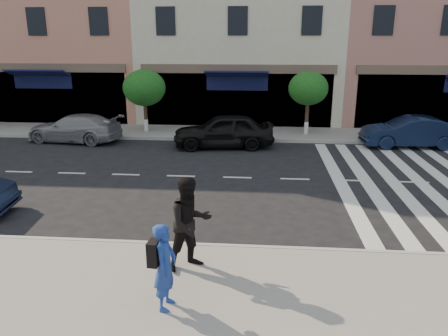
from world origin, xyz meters
TOP-DOWN VIEW (x-y plane):
  - ground at (0.00, 0.00)m, footprint 120.00×120.00m
  - sidewalk_near at (0.00, -3.75)m, footprint 60.00×4.50m
  - sidewalk_far at (0.00, 11.00)m, footprint 60.00×3.00m
  - building_centre at (-0.50, 17.00)m, footprint 11.00×9.00m
  - street_tree_wb at (-5.00, 10.80)m, footprint 2.10×2.10m
  - street_tree_c at (3.00, 10.80)m, footprint 1.90×1.90m
  - photographer at (-0.81, -3.95)m, footprint 0.43×0.61m
  - walker at (-0.60, -2.53)m, footprint 1.20×1.15m
  - car_far_left at (-7.91, 8.87)m, footprint 4.62×2.38m
  - car_far_mid at (-0.86, 8.36)m, footprint 4.60×2.32m
  - car_far_right at (7.39, 9.10)m, footprint 4.23×1.64m

SIDE VIEW (x-z plane):
  - ground at x=0.00m, z-range 0.00..0.00m
  - sidewalk_near at x=0.00m, z-range 0.00..0.15m
  - sidewalk_far at x=0.00m, z-range 0.00..0.15m
  - car_far_left at x=-7.91m, z-range 0.00..1.28m
  - car_far_right at x=7.39m, z-range 0.00..1.37m
  - car_far_mid at x=-0.86m, z-range 0.00..1.50m
  - photographer at x=-0.81m, z-range 0.15..1.73m
  - walker at x=-0.60m, z-range 0.15..2.10m
  - street_tree_wb at x=-5.00m, z-range 0.78..3.84m
  - street_tree_c at x=3.00m, z-range 0.84..3.87m
  - building_centre at x=-0.50m, z-range 0.00..11.00m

